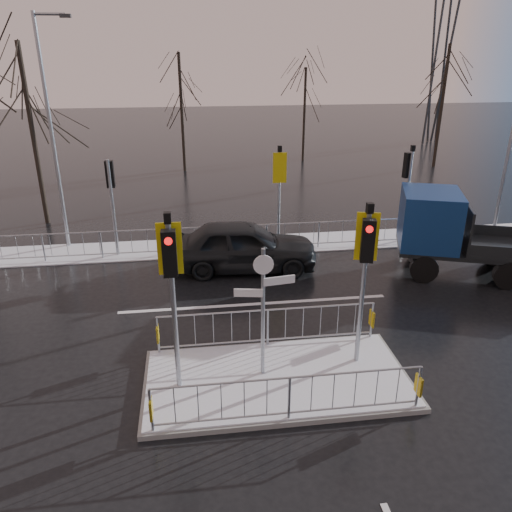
{
  "coord_description": "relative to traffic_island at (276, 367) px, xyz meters",
  "views": [
    {
      "loc": [
        -1.74,
        -9.27,
        7.03
      ],
      "look_at": [
        -0.04,
        3.22,
        1.8
      ],
      "focal_mm": 35.0,
      "sensor_mm": 36.0,
      "label": 1
    }
  ],
  "objects": [
    {
      "name": "tree_far_c",
      "position": [
        14.01,
        20.99,
        4.76
      ],
      "size": [
        4.0,
        4.0,
        7.55
      ],
      "color": "black",
      "rests_on": "ground"
    },
    {
      "name": "car_far_lane",
      "position": [
        -0.04,
        6.43,
        0.46
      ],
      "size": [
        5.14,
        2.39,
        1.7
      ],
      "primitive_type": "imported",
      "rotation": [
        0.0,
        0.0,
        1.49
      ],
      "color": "black",
      "rests_on": "ground"
    },
    {
      "name": "street_lamp_left",
      "position": [
        -6.42,
        9.49,
        4.1
      ],
      "size": [
        1.25,
        0.18,
        8.2
      ],
      "color": "#9399A0",
      "rests_on": "ground"
    },
    {
      "name": "far_kerb_fixtures",
      "position": [
        0.31,
        8.08,
        0.63
      ],
      "size": [
        18.0,
        0.65,
        3.83
      ],
      "color": "#9399A0",
      "rests_on": "ground"
    },
    {
      "name": "tree_near_b",
      "position": [
        -7.99,
        12.49,
        4.76
      ],
      "size": [
        4.0,
        4.0,
        7.55
      ],
      "color": "black",
      "rests_on": "ground"
    },
    {
      "name": "tree_far_b",
      "position": [
        6.01,
        23.99,
        3.79
      ],
      "size": [
        3.25,
        3.25,
        6.14
      ],
      "color": "black",
      "rests_on": "ground"
    },
    {
      "name": "tree_far_a",
      "position": [
        -1.99,
        21.99,
        4.43
      ],
      "size": [
        3.75,
        3.75,
        7.08
      ],
      "color": "black",
      "rests_on": "ground"
    },
    {
      "name": "ground",
      "position": [
        0.01,
        -0.01,
        -0.39
      ],
      "size": [
        120.0,
        120.0,
        0.0
      ],
      "primitive_type": "plane",
      "color": "black",
      "rests_on": "ground"
    },
    {
      "name": "lane_markings",
      "position": [
        0.01,
        -0.34,
        -0.39
      ],
      "size": [
        8.0,
        11.38,
        0.01
      ],
      "color": "silver",
      "rests_on": "ground"
    },
    {
      "name": "traffic_island",
      "position": [
        0.0,
        0.0,
        0.0
      ],
      "size": [
        6.0,
        3.04,
        4.15
      ],
      "color": "slate",
      "rests_on": "ground"
    },
    {
      "name": "flatbed_truck",
      "position": [
        6.87,
        5.2,
        1.09
      ],
      "size": [
        6.38,
        4.04,
        2.78
      ],
      "color": "black",
      "rests_on": "ground"
    },
    {
      "name": "snow_verge",
      "position": [
        0.01,
        8.59,
        -0.37
      ],
      "size": [
        30.0,
        2.0,
        0.04
      ],
      "primitive_type": "cube",
      "color": "silver",
      "rests_on": "ground"
    }
  ]
}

